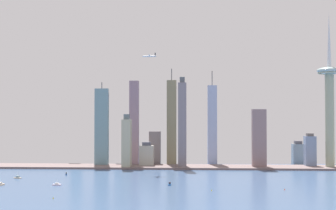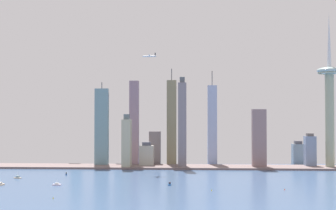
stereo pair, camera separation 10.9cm
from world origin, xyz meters
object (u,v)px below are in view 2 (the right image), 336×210
object	(u,v)px
skyscraper_7	(298,154)
channel_buoy_1	(53,198)
skyscraper_1	(134,123)
channel_buoy_2	(285,189)
skyscraper_4	(122,130)
skyscraper_2	(310,151)
skyscraper_6	(172,123)
boat_0	(18,177)
airplane	(149,56)
skyscraper_11	(155,148)
skyscraper_9	(259,139)
skyscraper_13	(77,134)
channel_buoy_0	(212,190)
skyscraper_12	(102,127)
skyscraper_5	(212,125)
skyscraper_0	(147,156)
observation_tower	(330,95)
boat_2	(0,184)
skyscraper_8	(127,143)
skyscraper_10	(182,124)
boat_3	(57,185)
boat_1	(66,174)

from	to	relation	value
skyscraper_7	channel_buoy_1	world-z (taller)	skyscraper_7
skyscraper_1	channel_buoy_2	bearing A→B (deg)	-52.84
skyscraper_1	skyscraper_4	world-z (taller)	skyscraper_1
skyscraper_4	skyscraper_2	bearing A→B (deg)	-12.24
skyscraper_4	skyscraper_6	size ratio (longest dim) A/B	0.76
boat_0	airplane	distance (m)	315.32
channel_buoy_2	skyscraper_11	bearing A→B (deg)	121.24
skyscraper_9	skyscraper_13	distance (m)	383.76
boat_0	channel_buoy_0	world-z (taller)	boat_0
skyscraper_2	skyscraper_12	xyz separation A→B (m)	(-401.29, 0.78, 45.10)
skyscraper_5	boat_0	distance (m)	397.85
skyscraper_0	skyscraper_1	bearing A→B (deg)	135.77
skyscraper_7	skyscraper_11	xyz separation A→B (m)	(-288.84, -27.85, 11.71)
skyscraper_6	skyscraper_12	size ratio (longest dim) A/B	1.17
skyscraper_1	skyscraper_13	world-z (taller)	skyscraper_1
observation_tower	channel_buoy_1	bearing A→B (deg)	-139.09
skyscraper_0	channel_buoy_0	xyz separation A→B (m)	(114.63, -300.20, -20.59)
skyscraper_7	skyscraper_11	size ratio (longest dim) A/B	0.71
skyscraper_5	channel_buoy_1	distance (m)	472.66
skyscraper_4	skyscraper_13	size ratio (longest dim) A/B	1.22
skyscraper_2	skyscraper_13	bearing A→B (deg)	170.66
skyscraper_9	boat_2	xyz separation A→B (m)	(-392.33, -254.44, -53.76)
skyscraper_13	channel_buoy_1	world-z (taller)	skyscraper_13
skyscraper_7	skyscraper_8	bearing A→B (deg)	-163.77
skyscraper_4	skyscraper_10	bearing A→B (deg)	-39.67
skyscraper_2	skyscraper_12	bearing A→B (deg)	179.89
skyscraper_2	channel_buoy_1	world-z (taller)	skyscraper_2
skyscraper_7	airplane	xyz separation A→B (m)	(-292.19, -112.96, 185.92)
boat_2	skyscraper_6	bearing A→B (deg)	-31.21
skyscraper_8	observation_tower	bearing A→B (deg)	3.15
skyscraper_2	skyscraper_4	distance (m)	384.85
skyscraper_1	skyscraper_12	bearing A→B (deg)	-164.37
skyscraper_2	boat_2	distance (m)	564.07
channel_buoy_1	airplane	world-z (taller)	airplane
skyscraper_7	skyscraper_1	bearing A→B (deg)	-173.16
skyscraper_1	channel_buoy_0	size ratio (longest dim) A/B	62.91
skyscraper_9	boat_3	world-z (taller)	skyscraper_9
boat_3	observation_tower	bearing A→B (deg)	34.74
channel_buoy_2	skyscraper_6	bearing A→B (deg)	117.43
skyscraper_10	skyscraper_1	bearing A→B (deg)	154.66
skyscraper_0	skyscraper_11	world-z (taller)	skyscraper_11
boat_1	skyscraper_0	bearing A→B (deg)	120.53
skyscraper_4	boat_3	size ratio (longest dim) A/B	11.82
skyscraper_13	boat_0	distance (m)	278.97
skyscraper_10	skyscraper_13	world-z (taller)	skyscraper_10
boat_2	skyscraper_10	bearing A→B (deg)	-38.78
skyscraper_2	boat_3	xyz separation A→B (m)	(-412.03, -270.02, -29.50)
skyscraper_5	skyscraper_10	world-z (taller)	skyscraper_5
boat_1	channel_buoy_2	bearing A→B (deg)	47.23
skyscraper_13	airplane	size ratio (longest dim) A/B	4.65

